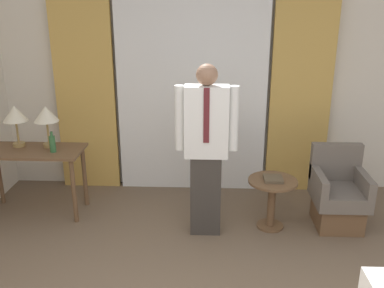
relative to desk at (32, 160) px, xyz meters
name	(u,v)px	position (x,y,z in m)	size (l,w,h in m)	color
wall_back	(192,84)	(1.76, 0.90, 0.70)	(10.00, 0.06, 2.70)	silver
curtain_sheer_center	(192,91)	(1.76, 0.77, 0.64)	(1.83, 0.06, 2.58)	white
curtain_drape_left	(85,90)	(0.44, 0.77, 0.64)	(0.74, 0.06, 2.58)	gold
curtain_drape_right	(301,92)	(3.09, 0.77, 0.64)	(0.74, 0.06, 2.58)	gold
desk	(32,160)	(0.00, 0.00, 0.00)	(1.15, 0.54, 0.77)	brown
table_lamp_left	(15,115)	(-0.18, 0.11, 0.49)	(0.27, 0.27, 0.47)	#9E7F47
table_lamp_right	(46,116)	(0.18, 0.11, 0.49)	(0.27, 0.27, 0.47)	#9E7F47
bottle_by_lamp	(52,144)	(0.28, -0.06, 0.22)	(0.07, 0.07, 0.23)	#336638
person	(206,145)	(1.96, -0.36, 0.33)	(0.63, 0.21, 1.79)	#38332D
armchair	(338,196)	(3.39, -0.13, -0.31)	(0.55, 0.59, 0.86)	brown
side_table	(272,195)	(2.66, -0.23, -0.27)	(0.52, 0.52, 0.56)	brown
book	(273,179)	(2.66, -0.23, -0.08)	(0.20, 0.21, 0.03)	brown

